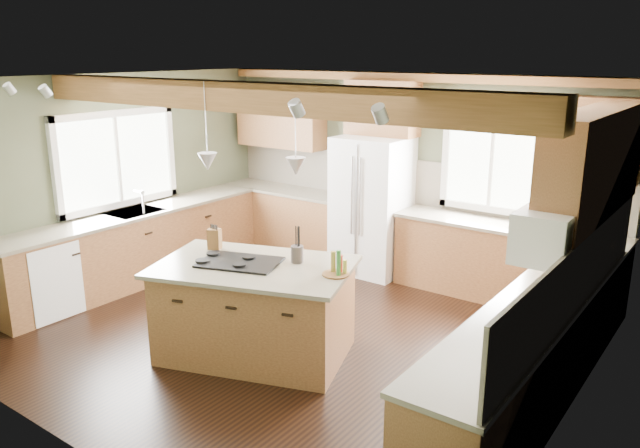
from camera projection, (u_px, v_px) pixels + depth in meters
The scene contains 37 objects.
floor at pixel (289, 331), 6.58m from camera, with size 5.60×5.60×0.00m, color black.
ceiling at pixel (285, 79), 5.88m from camera, with size 5.60×5.60×0.00m, color silver.
wall_back at pixel (407, 174), 8.17m from camera, with size 5.60×5.60×0.00m, color #424732.
wall_left at pixel (114, 179), 7.82m from camera, with size 5.00×5.00×0.00m, color #424732.
wall_right at pixel (579, 268), 4.64m from camera, with size 5.00×5.00×0.00m, color #424732.
ceiling_beam at pixel (244, 97), 5.47m from camera, with size 5.55×0.26×0.26m, color #553718.
soffit_trim at pixel (407, 77), 7.76m from camera, with size 5.55×0.20×0.10m, color #553718.
backsplash_back at pixel (406, 181), 8.19m from camera, with size 5.58×0.03×0.58m, color brown.
backsplash_right at pixel (577, 277), 4.71m from camera, with size 0.03×3.70×0.58m, color brown.
base_cab_back_left at pixel (288, 221), 9.19m from camera, with size 2.02×0.60×0.88m, color brown.
counter_back_left at pixel (287, 190), 9.07m from camera, with size 2.06×0.64×0.04m, color brown.
base_cab_back_right at pixel (504, 264), 7.33m from camera, with size 2.62×0.60×0.88m, color brown.
counter_back_right at pixel (507, 226), 7.20m from camera, with size 2.66×0.64×0.04m, color brown.
base_cab_left at pixel (138, 248), 7.92m from camera, with size 0.60×3.70×0.88m, color brown.
counter_left at pixel (135, 213), 7.80m from camera, with size 0.64×3.74×0.04m, color brown.
base_cab_right at pixel (530, 359), 5.08m from camera, with size 0.60×3.70×0.88m, color brown.
counter_right at pixel (536, 307), 4.96m from camera, with size 0.64×3.74×0.04m, color brown.
upper_cab_back_left at pixel (281, 116), 8.99m from camera, with size 1.40×0.35×0.90m, color brown.
upper_cab_over_fridge at pixel (382, 108), 7.98m from camera, with size 0.96×0.35×0.70m, color brown.
upper_cab_right at pixel (594, 163), 5.26m from camera, with size 0.35×2.20×0.90m, color brown.
upper_cab_back_corner at pixel (595, 140), 6.56m from camera, with size 0.90×0.35×0.90m, color brown.
window_left at pixel (116, 159), 7.78m from camera, with size 0.04×1.60×1.05m, color white.
window_back at pixel (492, 164), 7.44m from camera, with size 1.10×0.04×1.00m, color white.
sink at pixel (135, 213), 7.80m from camera, with size 0.50×0.65×0.03m, color #262628.
faucet at pixel (143, 203), 7.65m from camera, with size 0.02×0.02×0.28m, color #B2B2B7.
dishwasher at pixel (43, 278), 6.91m from camera, with size 0.60×0.60×0.84m, color white.
oven at pixel (464, 436), 4.08m from camera, with size 0.60×0.72×0.84m, color white.
microwave at pixel (550, 233), 4.66m from camera, with size 0.40×0.70×0.38m, color white.
pendant_left at pixel (208, 162), 5.72m from camera, with size 0.18×0.18×0.16m, color #B2B2B7.
pendant_right at pixel (296, 166), 5.48m from camera, with size 0.18×0.18×0.16m, color #B2B2B7.
refrigerator at pixel (372, 206), 8.16m from camera, with size 0.90×0.74×1.80m, color white.
island at pixel (255, 312), 5.99m from camera, with size 1.71×1.05×0.88m, color brown.
island_top at pixel (254, 267), 5.87m from camera, with size 1.83×1.16×0.04m, color brown.
cooktop at pixel (240, 262), 5.90m from camera, with size 0.74×0.49×0.02m, color black.
knife_block at pixel (214, 239), 6.30m from camera, with size 0.13×0.09×0.21m, color brown.
utensil_crock at pixel (297, 254), 5.91m from camera, with size 0.12×0.12×0.16m, color #49413A.
bottle_tray at pixel (336, 263), 5.56m from camera, with size 0.25×0.25×0.23m, color brown, non-canonical shape.
Camera 1 is at (3.82, -4.67, 2.87)m, focal length 35.00 mm.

